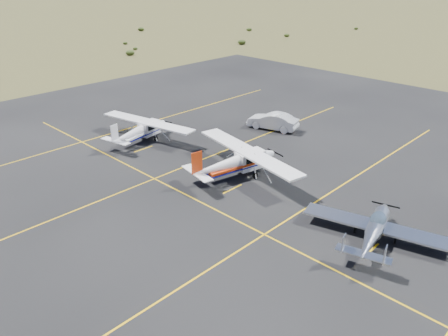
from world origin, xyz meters
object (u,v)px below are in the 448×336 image
aircraft_low_wing (375,229)px  sedan (273,121)px  aircraft_plain (140,130)px  aircraft_cessna (236,161)px

aircraft_low_wing → sedan: bearing=40.8°
aircraft_plain → sedan: size_ratio=2.04×
sedan → aircraft_low_wing: bearing=39.3°
aircraft_low_wing → aircraft_plain: aircraft_plain is taller
aircraft_cessna → sedan: aircraft_cessna is taller
aircraft_cessna → aircraft_plain: (-0.79, 11.36, -0.13)m
aircraft_plain → aircraft_low_wing: bearing=-101.2°
aircraft_low_wing → sedan: (11.26, 16.62, -0.09)m
aircraft_plain → sedan: (11.26, -6.65, -0.31)m
aircraft_low_wing → aircraft_cessna: (0.79, 11.90, 0.36)m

